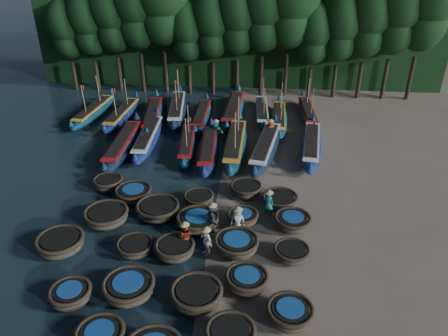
# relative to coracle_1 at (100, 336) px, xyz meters

# --- Properties ---
(ground) EXTENTS (120.00, 120.00, 0.00)m
(ground) POSITION_rel_coracle_1_xyz_m (3.53, 9.39, -0.45)
(ground) COLOR #7C6B5B
(ground) RESTS_ON ground
(foliage_wall) EXTENTS (40.00, 3.00, 10.00)m
(foliage_wall) POSITION_rel_coracle_1_xyz_m (3.53, 32.89, 4.55)
(foliage_wall) COLOR black
(foliage_wall) RESTS_ON ground
(coracle_1) EXTENTS (2.02, 2.02, 0.78)m
(coracle_1) POSITION_rel_coracle_1_xyz_m (0.00, 0.00, 0.00)
(coracle_1) COLOR #4F4331
(coracle_1) RESTS_ON ground
(coracle_3) EXTENTS (2.32, 2.32, 0.83)m
(coracle_3) POSITION_rel_coracle_1_xyz_m (5.11, 0.47, 0.02)
(coracle_3) COLOR #4F4331
(coracle_3) RESTS_ON ground
(coracle_5) EXTENTS (1.99, 1.99, 0.77)m
(coracle_5) POSITION_rel_coracle_1_xyz_m (-2.04, 2.05, -0.01)
(coracle_5) COLOR #4F4331
(coracle_5) RESTS_ON ground
(coracle_6) EXTENTS (2.64, 2.64, 0.82)m
(coracle_6) POSITION_rel_coracle_1_xyz_m (0.40, 2.66, 0.02)
(coracle_6) COLOR #4F4331
(coracle_6) RESTS_ON ground
(coracle_7) EXTENTS (2.83, 2.83, 0.85)m
(coracle_7) POSITION_rel_coracle_1_xyz_m (3.47, 2.47, 0.03)
(coracle_7) COLOR #4F4331
(coracle_7) RESTS_ON ground
(coracle_8) EXTENTS (2.06, 2.06, 0.79)m
(coracle_8) POSITION_rel_coracle_1_xyz_m (5.63, 3.60, 0.00)
(coracle_8) COLOR #4F4331
(coracle_8) RESTS_ON ground
(coracle_9) EXTENTS (2.06, 2.06, 0.80)m
(coracle_9) POSITION_rel_coracle_1_xyz_m (7.50, 1.80, 0.01)
(coracle_9) COLOR #4F4331
(coracle_9) RESTS_ON ground
(coracle_10) EXTENTS (2.47, 2.47, 0.85)m
(coracle_10) POSITION_rel_coracle_1_xyz_m (-3.91, 5.38, 0.03)
(coracle_10) COLOR #4F4331
(coracle_10) RESTS_ON ground
(coracle_11) EXTENTS (2.21, 2.21, 0.64)m
(coracle_11) POSITION_rel_coracle_1_xyz_m (-0.10, 5.58, -0.09)
(coracle_11) COLOR #4F4331
(coracle_11) RESTS_ON ground
(coracle_12) EXTENTS (2.15, 2.15, 0.82)m
(coracle_12) POSITION_rel_coracle_1_xyz_m (1.97, 5.44, 0.02)
(coracle_12) COLOR #4F4331
(coracle_12) RESTS_ON ground
(coracle_13) EXTENTS (2.82, 2.82, 0.80)m
(coracle_13) POSITION_rel_coracle_1_xyz_m (5.00, 6.09, 0.01)
(coracle_13) COLOR #4F4331
(coracle_13) RESTS_ON ground
(coracle_14) EXTENTS (2.16, 2.16, 0.68)m
(coracle_14) POSITION_rel_coracle_1_xyz_m (7.77, 5.75, -0.06)
(coracle_14) COLOR #4F4331
(coracle_14) RESTS_ON ground
(coracle_15) EXTENTS (2.82, 2.82, 0.83)m
(coracle_15) POSITION_rel_coracle_1_xyz_m (-2.34, 7.89, 0.02)
(coracle_15) COLOR #4F4331
(coracle_15) RESTS_ON ground
(coracle_16) EXTENTS (2.89, 2.89, 0.83)m
(coracle_16) POSITION_rel_coracle_1_xyz_m (0.37, 8.75, 0.02)
(coracle_16) COLOR #4F4331
(coracle_16) RESTS_ON ground
(coracle_17) EXTENTS (2.39, 2.39, 0.79)m
(coracle_17) POSITION_rel_coracle_1_xyz_m (2.78, 7.90, -0.00)
(coracle_17) COLOR #4F4331
(coracle_17) RESTS_ON ground
(coracle_18) EXTENTS (1.78, 1.78, 0.69)m
(coracle_18) POSITION_rel_coracle_1_xyz_m (5.20, 8.50, -0.05)
(coracle_18) COLOR #4F4331
(coracle_18) RESTS_ON ground
(coracle_19) EXTENTS (2.37, 2.37, 0.78)m
(coracle_19) POSITION_rel_coracle_1_xyz_m (7.94, 8.28, 0.00)
(coracle_19) COLOR #4F4331
(coracle_19) RESTS_ON ground
(coracle_20) EXTENTS (2.24, 2.24, 0.75)m
(coracle_20) POSITION_rel_coracle_1_xyz_m (-3.38, 11.42, -0.03)
(coracle_20) COLOR #4F4331
(coracle_20) RESTS_ON ground
(coracle_21) EXTENTS (2.59, 2.59, 0.74)m
(coracle_21) POSITION_rel_coracle_1_xyz_m (-1.49, 10.40, -0.03)
(coracle_21) COLOR #4F4331
(coracle_21) RESTS_ON ground
(coracle_22) EXTENTS (1.81, 1.81, 0.63)m
(coracle_22) POSITION_rel_coracle_1_xyz_m (2.51, 10.23, -0.09)
(coracle_22) COLOR #4F4331
(coracle_22) RESTS_ON ground
(coracle_23) EXTENTS (2.13, 2.13, 0.73)m
(coracle_23) POSITION_rel_coracle_1_xyz_m (5.27, 11.44, -0.04)
(coracle_23) COLOR #4F4331
(coracle_23) RESTS_ON ground
(coracle_24) EXTENTS (2.48, 2.48, 0.70)m
(coracle_24) POSITION_rel_coracle_1_xyz_m (7.32, 10.44, -0.05)
(coracle_24) COLOR #4F4331
(coracle_24) RESTS_ON ground
(long_boat_2) EXTENTS (1.58, 8.71, 1.53)m
(long_boat_2) POSITION_rel_coracle_1_xyz_m (-3.90, 16.43, 0.13)
(long_boat_2) COLOR #10243B
(long_boat_2) RESTS_ON ground
(long_boat_3) EXTENTS (1.73, 8.45, 1.49)m
(long_boat_3) POSITION_rel_coracle_1_xyz_m (-2.35, 17.74, 0.11)
(long_boat_3) COLOR navy
(long_boat_3) RESTS_ON ground
(long_boat_4) EXTENTS (1.95, 7.30, 3.12)m
(long_boat_4) POSITION_rel_coracle_1_xyz_m (0.70, 17.10, 0.04)
(long_boat_4) COLOR #0E4354
(long_boat_4) RESTS_ON ground
(long_boat_5) EXTENTS (1.79, 8.02, 1.41)m
(long_boat_5) POSITION_rel_coracle_1_xyz_m (2.35, 16.33, 0.08)
(long_boat_5) COLOR navy
(long_boat_5) RESTS_ON ground
(long_boat_6) EXTENTS (1.74, 9.04, 3.84)m
(long_boat_6) POSITION_rel_coracle_1_xyz_m (4.25, 17.03, 0.16)
(long_boat_6) COLOR #0E4354
(long_boat_6) RESTS_ON ground
(long_boat_7) EXTENTS (3.03, 8.84, 1.58)m
(long_boat_7) POSITION_rel_coracle_1_xyz_m (6.45, 16.86, 0.15)
(long_boat_7) COLOR #10243B
(long_boat_7) RESTS_ON ground
(long_boat_8) EXTENTS (2.39, 8.34, 1.48)m
(long_boat_8) POSITION_rel_coracle_1_xyz_m (9.76, 17.51, 0.11)
(long_boat_8) COLOR navy
(long_boat_8) RESTS_ON ground
(long_boat_9) EXTENTS (2.28, 7.86, 3.36)m
(long_boat_9) POSITION_rel_coracle_1_xyz_m (-8.25, 22.57, 0.08)
(long_boat_9) COLOR #0E4354
(long_boat_9) RESTS_ON ground
(long_boat_10) EXTENTS (1.94, 7.77, 3.31)m
(long_boat_10) POSITION_rel_coracle_1_xyz_m (-5.63, 22.12, 0.07)
(long_boat_10) COLOR navy
(long_boat_10) RESTS_ON ground
(long_boat_11) EXTENTS (2.60, 8.62, 1.53)m
(long_boat_11) POSITION_rel_coracle_1_xyz_m (-2.97, 21.95, 0.13)
(long_boat_11) COLOR #0E4354
(long_boat_11) RESTS_ON ground
(long_boat_12) EXTENTS (2.47, 8.65, 3.70)m
(long_boat_12) POSITION_rel_coracle_1_xyz_m (-1.19, 23.57, 0.13)
(long_boat_12) COLOR #10243B
(long_boat_12) RESTS_ON ground
(long_boat_13) EXTENTS (1.38, 7.50, 1.32)m
(long_boat_13) POSITION_rel_coracle_1_xyz_m (1.07, 22.48, 0.05)
(long_boat_13) COLOR #0E4354
(long_boat_13) RESTS_ON ground
(long_boat_14) EXTENTS (2.05, 9.00, 1.59)m
(long_boat_14) POSITION_rel_coracle_1_xyz_m (3.66, 23.79, 0.15)
(long_boat_14) COLOR #0E4354
(long_boat_14) RESTS_ON ground
(long_boat_15) EXTENTS (1.62, 7.44, 3.16)m
(long_boat_15) POSITION_rel_coracle_1_xyz_m (6.11, 23.74, 0.05)
(long_boat_15) COLOR #10243B
(long_boat_15) RESTS_ON ground
(long_boat_16) EXTENTS (1.50, 7.70, 3.27)m
(long_boat_16) POSITION_rel_coracle_1_xyz_m (7.56, 22.37, 0.07)
(long_boat_16) COLOR #0E4354
(long_boat_16) RESTS_ON ground
(long_boat_17) EXTENTS (1.70, 7.50, 3.19)m
(long_boat_17) POSITION_rel_coracle_1_xyz_m (9.99, 23.93, 0.05)
(long_boat_17) COLOR #10243B
(long_boat_17) RESTS_ON ground
(fisherman_0) EXTENTS (0.75, 0.52, 1.72)m
(fisherman_0) POSITION_rel_coracle_1_xyz_m (4.97, 7.71, 0.38)
(fisherman_0) COLOR silver
(fisherman_0) RESTS_ON ground
(fisherman_1) EXTENTS (0.70, 0.58, 1.86)m
(fisherman_1) POSITION_rel_coracle_1_xyz_m (6.61, 9.28, 0.48)
(fisherman_1) COLOR #1A7067
(fisherman_1) RESTS_ON ground
(fisherman_2) EXTENTS (0.78, 0.61, 1.79)m
(fisherman_2) POSITION_rel_coracle_1_xyz_m (2.40, 6.07, 0.40)
(fisherman_2) COLOR #B73E18
(fisherman_2) RESTS_ON ground
(fisherman_3) EXTENTS (1.18, 1.30, 1.95)m
(fisherman_3) POSITION_rel_coracle_1_xyz_m (3.63, 7.64, 0.46)
(fisherman_3) COLOR black
(fisherman_3) RESTS_ON ground
(fisherman_4) EXTENTS (0.89, 0.95, 1.77)m
(fisherman_4) POSITION_rel_coracle_1_xyz_m (3.52, 5.75, 0.41)
(fisherman_4) COLOR silver
(fisherman_4) RESTS_ON ground
(fisherman_5) EXTENTS (1.63, 1.29, 1.93)m
(fisherman_5) POSITION_rel_coracle_1_xyz_m (2.67, 18.80, 0.44)
(fisherman_5) COLOR #1A7067
(fisherman_5) RESTS_ON ground
(fisherman_6) EXTENTS (0.95, 0.76, 1.89)m
(fisherman_6) POSITION_rel_coracle_1_xyz_m (6.78, 19.28, 0.45)
(fisherman_6) COLOR #B73E18
(fisherman_6) RESTS_ON ground
(tree_0) EXTENTS (3.68, 3.68, 8.68)m
(tree_0) POSITION_rel_coracle_1_xyz_m (-12.47, 29.39, 5.52)
(tree_0) COLOR black
(tree_0) RESTS_ON ground
(tree_1) EXTENTS (4.09, 4.09, 9.65)m
(tree_1) POSITION_rel_coracle_1_xyz_m (-10.17, 29.39, 6.19)
(tree_1) COLOR black
(tree_1) RESTS_ON ground
(tree_2) EXTENTS (4.51, 4.51, 10.63)m
(tree_2) POSITION_rel_coracle_1_xyz_m (-7.87, 29.39, 6.87)
(tree_2) COLOR black
(tree_2) RESTS_ON ground
(tree_3) EXTENTS (4.92, 4.92, 11.60)m
(tree_3) POSITION_rel_coracle_1_xyz_m (-5.57, 29.39, 7.54)
(tree_3) COLOR black
(tree_3) RESTS_ON ground
(tree_5) EXTENTS (3.68, 3.68, 8.68)m
(tree_5) POSITION_rel_coracle_1_xyz_m (-0.97, 29.39, 5.52)
(tree_5) COLOR black
(tree_5) RESTS_ON ground
(tree_6) EXTENTS (4.09, 4.09, 9.65)m
(tree_6) POSITION_rel_coracle_1_xyz_m (1.33, 29.39, 6.19)
(tree_6) COLOR black
(tree_6) RESTS_ON ground
(tree_7) EXTENTS (4.51, 4.51, 10.63)m
(tree_7) POSITION_rel_coracle_1_xyz_m (3.63, 29.39, 6.87)
(tree_7) COLOR black
(tree_7) RESTS_ON ground
(tree_8) EXTENTS (4.92, 4.92, 11.60)m
(tree_8) POSITION_rel_coracle_1_xyz_m (5.93, 29.39, 7.54)
(tree_8) COLOR black
(tree_8) RESTS_ON ground
(tree_9) EXTENTS (5.34, 5.34, 12.58)m
(tree_9) POSITION_rel_coracle_1_xyz_m (8.23, 29.39, 8.22)
(tree_9) COLOR black
(tree_9) RESTS_ON ground
(tree_10) EXTENTS (3.68, 3.68, 8.68)m
(tree_10) POSITION_rel_coracle_1_xyz_m (10.53, 29.39, 5.52)
(tree_10) COLOR black
(tree_10) RESTS_ON ground
(tree_11) EXTENTS (4.09, 4.09, 9.65)m
(tree_11) POSITION_rel_coracle_1_xyz_m (12.83, 29.39, 6.19)
(tree_11) COLOR black
(tree_11) RESTS_ON ground
(tree_12) EXTENTS (4.51, 4.51, 10.63)m
(tree_12) POSITION_rel_coracle_1_xyz_m (15.13, 29.39, 6.87)
(tree_12) COLOR black
(tree_12) RESTS_ON ground
(tree_13) EXTENTS (4.92, 4.92, 11.60)m
(tree_13) POSITION_rel_coracle_1_xyz_m (17.43, 29.39, 7.54)
(tree_13) COLOR black
(tree_13) RESTS_ON ground
(tree_14) EXTENTS (5.34, 5.34, 12.58)m
(tree_14) POSITION_rel_coracle_1_xyz_m (19.73, 29.39, 8.22)
(tree_14) COLOR black
(tree_14) RESTS_ON ground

